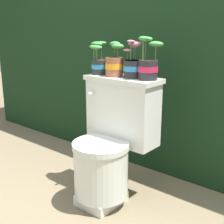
{
  "coord_description": "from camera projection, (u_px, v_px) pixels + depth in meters",
  "views": [
    {
      "loc": [
        1.21,
        -1.34,
        1.14
      ],
      "look_at": [
        -0.03,
        0.14,
        0.6
      ],
      "focal_mm": 50.0,
      "sensor_mm": 36.0,
      "label": 1
    }
  ],
  "objects": [
    {
      "name": "ground_plane",
      "position": [
        101.0,
        206.0,
        2.04
      ],
      "size": [
        12.0,
        12.0,
        0.0
      ],
      "primitive_type": "plane",
      "color": "#75664C"
    },
    {
      "name": "hedge_backdrop",
      "position": [
        191.0,
        61.0,
        2.69
      ],
      "size": [
        4.37,
        1.04,
        1.68
      ],
      "color": "black",
      "rests_on": "ground"
    },
    {
      "name": "toilet",
      "position": [
        111.0,
        142.0,
        2.05
      ],
      "size": [
        0.51,
        0.51,
        0.82
      ],
      "color": "silver",
      "rests_on": "ground"
    },
    {
      "name": "potted_plant_left",
      "position": [
        99.0,
        61.0,
        2.11
      ],
      "size": [
        0.12,
        0.12,
        0.22
      ],
      "color": "#262628",
      "rests_on": "toilet"
    },
    {
      "name": "potted_plant_middle",
      "position": [
        133.0,
        65.0,
        1.98
      ],
      "size": [
        0.14,
        0.13,
        0.24
      ],
      "color": "#262628",
      "rests_on": "toilet"
    },
    {
      "name": "potted_plant_midright",
      "position": [
        148.0,
        64.0,
        1.9
      ],
      "size": [
        0.17,
        0.13,
        0.26
      ],
      "color": "#262628",
      "rests_on": "toilet"
    },
    {
      "name": "potted_plant_midleft",
      "position": [
        115.0,
        63.0,
        2.03
      ],
      "size": [
        0.12,
        0.12,
        0.22
      ],
      "color": "#9E5638",
      "rests_on": "toilet"
    }
  ]
}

